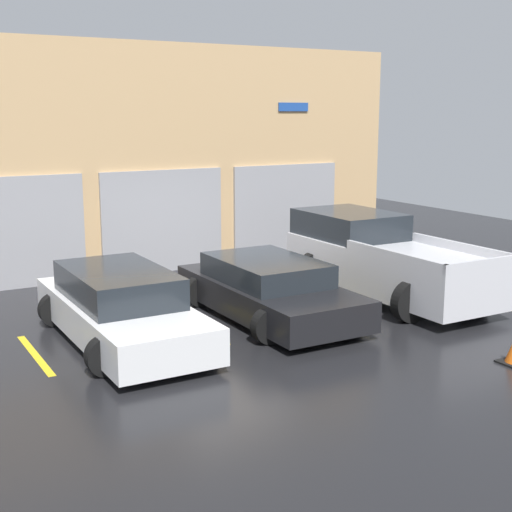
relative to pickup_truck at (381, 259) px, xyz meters
name	(u,v)px	position (x,y,z in m)	size (l,w,h in m)	color
ground_plane	(227,297)	(-2.93, 1.46, -0.79)	(28.00, 28.00, 0.00)	black
shophouse_building	(164,161)	(-2.93, 4.75, 1.88)	(12.79, 0.68, 5.46)	tan
pickup_truck	(381,259)	(0.00, 0.00, 0.00)	(2.41, 5.10, 1.66)	silver
sedan_white	(120,308)	(-5.85, -0.23, -0.21)	(2.11, 4.68, 1.23)	white
sedan_side	(268,289)	(-2.93, -0.24, -0.26)	(2.24, 4.39, 1.12)	black
parking_stripe_far_left	(35,355)	(-7.31, -0.26, -0.79)	(0.12, 2.20, 0.01)	gold
parking_stripe_left	(200,328)	(-4.39, -0.26, -0.79)	(0.12, 2.20, 0.01)	gold
parking_stripe_centre	(331,306)	(-1.46, -0.26, -0.79)	(0.12, 2.20, 0.01)	gold
parking_stripe_right	(439,289)	(1.46, -0.26, -0.79)	(0.12, 2.20, 0.01)	gold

